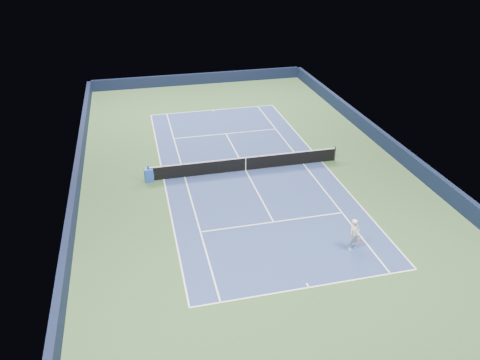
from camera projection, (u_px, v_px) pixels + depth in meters
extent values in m
plane|color=#2F4B28|center=(246.00, 170.00, 31.45)|extent=(40.00, 40.00, 0.00)
cube|color=black|center=(199.00, 79.00, 48.08)|extent=(22.00, 0.35, 1.10)
cube|color=black|center=(392.00, 147.00, 33.40)|extent=(0.35, 40.00, 1.10)
cube|color=black|center=(77.00, 181.00, 28.98)|extent=(0.35, 40.00, 1.10)
cube|color=navy|center=(246.00, 170.00, 31.45)|extent=(10.97, 23.77, 0.01)
cube|color=white|center=(213.00, 110.00, 41.57)|extent=(10.97, 0.08, 0.00)
cube|color=white|center=(309.00, 287.00, 21.32)|extent=(10.97, 0.08, 0.00)
cube|color=white|center=(322.00, 162.00, 32.57)|extent=(0.08, 23.77, 0.00)
cube|color=white|center=(164.00, 179.00, 30.33)|extent=(0.08, 23.77, 0.00)
cube|color=white|center=(303.00, 164.00, 32.29)|extent=(0.08, 23.77, 0.00)
cube|color=white|center=(185.00, 177.00, 30.61)|extent=(0.08, 23.77, 0.00)
cube|color=white|center=(226.00, 134.00, 36.90)|extent=(8.23, 0.08, 0.00)
cube|color=white|center=(274.00, 222.00, 26.00)|extent=(8.23, 0.08, 0.00)
cube|color=white|center=(246.00, 170.00, 31.45)|extent=(0.08, 12.80, 0.00)
cube|color=white|center=(213.00, 111.00, 41.45)|extent=(0.08, 0.30, 0.00)
cube|color=white|center=(308.00, 285.00, 21.45)|extent=(0.08, 0.30, 0.00)
cylinder|color=black|center=(149.00, 174.00, 29.89)|extent=(0.10, 0.10, 1.07)
cylinder|color=black|center=(335.00, 154.00, 32.50)|extent=(0.10, 0.10, 1.07)
cube|color=black|center=(246.00, 164.00, 31.23)|extent=(12.80, 0.03, 0.91)
cube|color=white|center=(246.00, 158.00, 31.00)|extent=(12.80, 0.04, 0.06)
cube|color=white|center=(246.00, 164.00, 31.23)|extent=(0.05, 0.04, 0.91)
cube|color=#1D44B1|center=(149.00, 175.00, 29.95)|extent=(0.59, 0.54, 0.88)
cube|color=silver|center=(153.00, 174.00, 30.00)|extent=(0.02, 0.39, 0.39)
imported|color=silver|center=(354.00, 235.00, 23.46)|extent=(0.74, 0.61, 1.74)
cylinder|color=#C37E95|center=(360.00, 237.00, 23.57)|extent=(0.03, 0.03, 0.29)
cylinder|color=black|center=(359.00, 241.00, 23.69)|extent=(0.29, 0.02, 0.29)
cylinder|color=#CA83A3|center=(359.00, 241.00, 23.69)|extent=(0.31, 0.03, 0.31)
sphere|color=gold|center=(351.00, 196.00, 23.52)|extent=(0.07, 0.07, 0.07)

